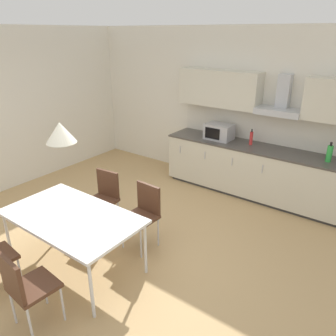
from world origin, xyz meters
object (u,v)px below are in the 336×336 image
(dining_table, at_px, (72,218))
(chair_far_left, at_px, (104,194))
(pendant_lamp, at_px, (60,132))
(chair_near_right, at_px, (25,284))
(bottle_red, at_px, (251,138))
(chair_far_right, at_px, (144,210))
(microwave, at_px, (219,132))
(bottle_green, at_px, (329,153))

(dining_table, xyz_separation_m, chair_far_left, (-0.38, 0.86, -0.16))
(pendant_lamp, bearing_deg, chair_near_right, -67.00)
(bottle_red, relative_size, dining_table, 0.17)
(dining_table, height_order, chair_far_right, chair_far_right)
(pendant_lamp, bearing_deg, chair_far_right, 66.42)
(bottle_red, xyz_separation_m, dining_table, (-0.83, -3.20, -0.32))
(chair_far_right, distance_m, chair_near_right, 1.71)
(dining_table, xyz_separation_m, chair_near_right, (0.36, -0.86, -0.16))
(chair_far_left, bearing_deg, dining_table, -66.25)
(microwave, bearing_deg, pendant_lamp, -94.31)
(bottle_red, height_order, dining_table, bottle_red)
(microwave, xyz_separation_m, bottle_red, (0.60, 0.05, -0.02))
(chair_far_left, bearing_deg, chair_near_right, -66.62)
(bottle_green, relative_size, bottle_red, 1.10)
(chair_far_left, relative_size, pendant_lamp, 2.72)
(bottle_red, bearing_deg, chair_far_right, -101.09)
(chair_far_left, height_order, chair_near_right, same)
(dining_table, height_order, chair_near_right, chair_near_right)
(bottle_red, xyz_separation_m, chair_near_right, (-0.47, -4.05, -0.48))
(bottle_red, height_order, chair_far_right, bottle_red)
(bottle_green, bearing_deg, chair_far_left, -137.40)
(microwave, distance_m, pendant_lamp, 3.23)
(chair_far_right, distance_m, chair_far_left, 0.75)
(microwave, xyz_separation_m, bottle_green, (1.86, -0.02, -0.01))
(chair_far_right, bearing_deg, microwave, 93.41)
(chair_near_right, bearing_deg, dining_table, 113.00)
(microwave, relative_size, bottle_green, 1.58)
(bottle_green, xyz_separation_m, chair_far_right, (-1.72, -2.27, -0.50))
(bottle_green, distance_m, chair_far_right, 2.90)
(bottle_red, xyz_separation_m, chair_far_right, (-0.46, -2.34, -0.48))
(microwave, distance_m, bottle_green, 1.86)
(dining_table, bearing_deg, microwave, 85.69)
(bottle_green, height_order, chair_far_right, bottle_green)
(chair_far_right, relative_size, pendant_lamp, 2.72)
(microwave, xyz_separation_m, chair_near_right, (0.13, -4.00, -0.51))
(microwave, bearing_deg, chair_near_right, -88.19)
(bottle_red, height_order, chair_near_right, bottle_red)
(bottle_red, relative_size, chair_far_right, 0.32)
(chair_far_left, distance_m, pendant_lamp, 1.52)
(bottle_red, bearing_deg, pendant_lamp, -104.60)
(bottle_red, distance_m, chair_near_right, 4.11)
(chair_far_right, bearing_deg, pendant_lamp, -113.58)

